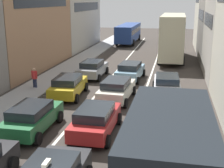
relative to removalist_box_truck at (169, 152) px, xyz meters
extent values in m
cube|color=#A0A0A0|center=(-10.40, 17.06, -1.90)|extent=(2.60, 64.00, 0.14)
cube|color=silver|center=(-5.40, 17.06, -1.97)|extent=(0.16, 60.00, 0.01)
cube|color=silver|center=(-2.00, 17.06, -1.97)|extent=(0.16, 60.00, 0.01)
cube|color=#9E7556|center=(-15.70, 19.06, 3.96)|extent=(7.00, 14.57, 11.86)
cube|color=black|center=(-12.18, 19.06, 4.55)|extent=(0.02, 11.73, 1.10)
cube|color=#B2ADA3|center=(-15.70, 33.73, 3.25)|extent=(7.00, 14.57, 10.45)
cube|color=black|center=(-12.18, 33.73, 3.77)|extent=(0.02, 11.73, 1.10)
cube|color=beige|center=(6.20, 36.66, 4.24)|extent=(7.00, 8.70, 12.42)
cube|color=black|center=(2.69, 27.86, 3.07)|extent=(0.02, 7.04, 1.10)
cube|color=black|center=(2.69, 19.06, 3.02)|extent=(0.02, 7.04, 1.10)
cube|color=#B7B29E|center=(0.01, 2.88, -0.54)|extent=(2.41, 2.41, 1.90)
cube|color=black|center=(0.02, 4.09, -0.16)|extent=(2.02, 0.04, 0.70)
cube|color=black|center=(0.00, -0.88, 0.21)|extent=(2.42, 5.45, 2.80)
cube|color=white|center=(-1.22, -0.87, 0.49)|extent=(0.04, 4.48, 0.90)
cylinder|color=black|center=(-1.19, 2.97, -1.49)|extent=(0.30, 0.96, 0.96)
cylinder|color=black|center=(1.21, 2.96, -1.49)|extent=(0.30, 0.96, 0.96)
cube|color=#F2EACC|center=(-3.83, -0.85, -0.37)|extent=(0.17, 0.44, 0.12)
cylinder|color=black|center=(-6.06, 0.91, -1.65)|extent=(0.23, 0.64, 0.64)
cube|color=#A51E1E|center=(-3.73, 5.15, -1.30)|extent=(1.82, 4.31, 0.70)
cube|color=#1E2328|center=(-3.74, 4.95, -0.74)|extent=(1.60, 2.42, 0.52)
cylinder|color=black|center=(-4.65, 6.61, -1.65)|extent=(0.22, 0.64, 0.64)
cylinder|color=black|center=(-2.81, 6.60, -1.65)|extent=(0.22, 0.64, 0.64)
cylinder|color=black|center=(-4.66, 3.69, -1.65)|extent=(0.22, 0.64, 0.64)
cylinder|color=black|center=(-2.82, 3.68, -1.65)|extent=(0.22, 0.64, 0.64)
cube|color=#19592D|center=(-7.03, 4.78, -1.30)|extent=(1.81, 4.31, 0.70)
cube|color=#1E2328|center=(-7.03, 4.58, -0.74)|extent=(1.59, 2.41, 0.52)
cylinder|color=black|center=(-7.95, 6.24, -1.65)|extent=(0.22, 0.64, 0.64)
cylinder|color=black|center=(-6.11, 6.24, -1.65)|extent=(0.22, 0.64, 0.64)
cylinder|color=black|center=(-7.94, 3.31, -1.65)|extent=(0.22, 0.64, 0.64)
cylinder|color=black|center=(-6.10, 3.32, -1.65)|extent=(0.22, 0.64, 0.64)
cube|color=beige|center=(-3.73, 10.83, -1.30)|extent=(2.02, 4.39, 0.70)
cube|color=#1E2328|center=(-3.74, 10.63, -0.74)|extent=(1.71, 2.49, 0.52)
cylinder|color=black|center=(-4.57, 12.33, -1.65)|extent=(0.25, 0.65, 0.64)
cylinder|color=black|center=(-2.73, 12.24, -1.65)|extent=(0.25, 0.65, 0.64)
cylinder|color=black|center=(-4.72, 9.41, -1.65)|extent=(0.25, 0.65, 0.64)
cylinder|color=black|center=(-2.88, 9.32, -1.65)|extent=(0.25, 0.65, 0.64)
cube|color=#B29319|center=(-7.23, 11.00, -1.30)|extent=(2.06, 4.40, 0.70)
cube|color=#1E2328|center=(-7.22, 10.80, -0.74)|extent=(1.73, 2.50, 0.52)
cylinder|color=black|center=(-8.24, 12.40, -1.65)|extent=(0.26, 0.65, 0.64)
cylinder|color=black|center=(-6.41, 12.52, -1.65)|extent=(0.26, 0.65, 0.64)
cylinder|color=black|center=(-8.06, 9.48, -1.65)|extent=(0.26, 0.65, 0.64)
cylinder|color=black|center=(-6.23, 9.60, -1.65)|extent=(0.26, 0.65, 0.64)
cube|color=#759EB7|center=(-3.63, 16.62, -1.30)|extent=(2.07, 4.41, 0.70)
cube|color=#1E2328|center=(-3.64, 16.42, -0.74)|extent=(1.73, 2.50, 0.52)
cylinder|color=black|center=(-4.45, 18.14, -1.65)|extent=(0.26, 0.65, 0.64)
cylinder|color=black|center=(-2.62, 18.02, -1.65)|extent=(0.26, 0.65, 0.64)
cylinder|color=black|center=(-4.64, 15.22, -1.65)|extent=(0.26, 0.65, 0.64)
cylinder|color=black|center=(-2.80, 15.10, -1.65)|extent=(0.26, 0.65, 0.64)
cube|color=gray|center=(-7.01, 16.82, -1.30)|extent=(1.87, 4.33, 0.70)
cube|color=#1E2328|center=(-7.01, 16.62, -0.74)|extent=(1.62, 2.43, 0.52)
cylinder|color=black|center=(-7.90, 18.30, -1.65)|extent=(0.23, 0.64, 0.64)
cylinder|color=black|center=(-6.06, 18.27, -1.65)|extent=(0.23, 0.64, 0.64)
cylinder|color=black|center=(-7.95, 15.38, -1.65)|extent=(0.23, 0.64, 0.64)
cylinder|color=black|center=(-6.11, 15.35, -1.65)|extent=(0.23, 0.64, 0.64)
cube|color=#194C8C|center=(-0.27, 7.26, -1.30)|extent=(2.02, 4.39, 0.70)
cube|color=#1E2328|center=(-0.28, 7.06, -0.74)|extent=(1.71, 2.49, 0.52)
cylinder|color=black|center=(-1.11, 8.77, -1.65)|extent=(0.25, 0.65, 0.64)
cylinder|color=black|center=(0.73, 8.67, -1.65)|extent=(0.25, 0.65, 0.64)
cylinder|color=black|center=(-1.26, 5.85, -1.65)|extent=(0.25, 0.65, 0.64)
cylinder|color=black|center=(0.58, 5.75, -1.65)|extent=(0.25, 0.65, 0.64)
cube|color=silver|center=(-0.42, 12.69, -1.30)|extent=(2.04, 4.39, 0.70)
cube|color=#1E2328|center=(-0.41, 12.49, -0.74)|extent=(1.71, 2.49, 0.52)
cylinder|color=black|center=(-1.42, 14.10, -1.65)|extent=(0.26, 0.65, 0.64)
cylinder|color=black|center=(0.42, 14.20, -1.65)|extent=(0.26, 0.65, 0.64)
cylinder|color=black|center=(-1.26, 11.18, -1.65)|extent=(0.26, 0.65, 0.64)
cylinder|color=black|center=(0.58, 11.28, -1.65)|extent=(0.26, 0.65, 0.64)
cube|color=#BFB793|center=(-0.30, 26.81, -0.27)|extent=(2.60, 10.52, 2.40)
cube|color=black|center=(-0.30, 26.81, 0.09)|extent=(2.62, 9.89, 0.70)
cube|color=#BFB793|center=(-0.30, 26.81, 2.01)|extent=(2.60, 10.52, 2.16)
cube|color=black|center=(-0.30, 26.81, 2.25)|extent=(2.62, 9.89, 0.64)
cylinder|color=black|center=(-1.51, 30.60, -1.47)|extent=(0.31, 1.00, 1.00)
cylinder|color=black|center=(0.99, 30.58, -1.47)|extent=(0.31, 1.00, 1.00)
cylinder|color=black|center=(-1.58, 23.67, -1.47)|extent=(0.31, 1.00, 1.00)
cylinder|color=black|center=(0.92, 23.65, -1.47)|extent=(0.31, 1.00, 1.00)
cube|color=navy|center=(-7.29, 39.73, -0.27)|extent=(2.62, 10.53, 2.40)
cube|color=black|center=(-7.29, 39.73, 0.09)|extent=(2.64, 9.90, 0.70)
cylinder|color=black|center=(-8.49, 43.52, -1.47)|extent=(0.31, 1.00, 1.00)
cylinder|color=black|center=(-6.00, 43.49, -1.47)|extent=(0.31, 1.00, 1.00)
cylinder|color=black|center=(-8.57, 36.59, -1.47)|extent=(0.31, 1.00, 1.00)
cylinder|color=black|center=(-6.07, 36.56, -1.47)|extent=(0.31, 1.00, 1.00)
cylinder|color=#262D47|center=(-10.30, 12.19, -1.56)|extent=(0.16, 0.16, 0.82)
cylinder|color=#262D47|center=(-10.47, 12.24, -1.56)|extent=(0.16, 0.16, 0.82)
cylinder|color=red|center=(-10.38, 12.21, -0.85)|extent=(0.34, 0.34, 0.60)
sphere|color=tan|center=(-10.38, 12.21, -0.43)|extent=(0.24, 0.24, 0.24)
cylinder|color=red|center=(-10.17, 12.16, -0.82)|extent=(0.10, 0.10, 0.55)
cylinder|color=red|center=(-10.60, 12.27, -0.82)|extent=(0.10, 0.10, 0.55)
camera|label=1|loc=(0.02, -9.19, 4.68)|focal=49.91mm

